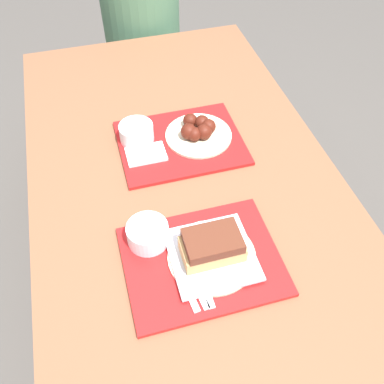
{
  "coord_description": "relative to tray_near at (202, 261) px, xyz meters",
  "views": [
    {
      "loc": [
        -0.21,
        -0.76,
        1.67
      ],
      "look_at": [
        -0.01,
        -0.01,
        0.78
      ],
      "focal_mm": 40.0,
      "sensor_mm": 36.0,
      "label": 1
    }
  ],
  "objects": [
    {
      "name": "picnic_table",
      "position": [
        0.03,
        0.21,
        -0.09
      ],
      "size": [
        0.91,
        1.83,
        0.74
      ],
      "color": "brown",
      "rests_on": "ground_plane"
    },
    {
      "name": "condiment_packet",
      "position": [
        0.01,
        0.07,
        0.01
      ],
      "size": [
        0.04,
        0.03,
        0.01
      ],
      "color": "#3F3F47",
      "rests_on": "tray_near"
    },
    {
      "name": "brisket_sandwich_plate",
      "position": [
        0.03,
        0.0,
        0.04
      ],
      "size": [
        0.22,
        0.22,
        0.09
      ],
      "color": "beige",
      "rests_on": "tray_near"
    },
    {
      "name": "plastic_fork_near",
      "position": [
        -0.04,
        -0.05,
        0.01
      ],
      "size": [
        0.04,
        0.17,
        0.0
      ],
      "color": "white",
      "rests_on": "tray_near"
    },
    {
      "name": "picnic_bench_far",
      "position": [
        0.03,
        1.35,
        -0.36
      ],
      "size": [
        0.86,
        0.28,
        0.46
      ],
      "color": "brown",
      "rests_on": "ground_plane"
    },
    {
      "name": "tray_far",
      "position": [
        0.06,
        0.44,
        0.0
      ],
      "size": [
        0.39,
        0.31,
        0.01
      ],
      "color": "red",
      "rests_on": "picnic_table"
    },
    {
      "name": "wings_plate_far",
      "position": [
        0.12,
        0.45,
        0.03
      ],
      "size": [
        0.21,
        0.21,
        0.06
      ],
      "color": "beige",
      "rests_on": "tray_far"
    },
    {
      "name": "tray_near",
      "position": [
        0.0,
        0.0,
        0.0
      ],
      "size": [
        0.39,
        0.31,
        0.01
      ],
      "color": "red",
      "rests_on": "picnic_table"
    },
    {
      "name": "bowl_coleslaw_far",
      "position": [
        -0.07,
        0.49,
        0.04
      ],
      "size": [
        0.11,
        0.11,
        0.06
      ],
      "color": "silver",
      "rests_on": "tray_far"
    },
    {
      "name": "person_seated_across",
      "position": [
        0.11,
        1.35,
        0.02
      ],
      "size": [
        0.35,
        0.35,
        0.72
      ],
      "color": "#477051",
      "rests_on": "picnic_bench_far"
    },
    {
      "name": "plastic_spoon_near",
      "position": [
        -0.06,
        -0.05,
        0.01
      ],
      "size": [
        0.04,
        0.17,
        0.0
      ],
      "color": "white",
      "rests_on": "tray_near"
    },
    {
      "name": "ground_plane",
      "position": [
        0.03,
        0.21,
        -0.75
      ],
      "size": [
        12.0,
        12.0,
        0.0
      ],
      "primitive_type": "plane",
      "color": "#4C4742"
    },
    {
      "name": "bowl_coleslaw_near",
      "position": [
        -0.12,
        0.09,
        0.04
      ],
      "size": [
        0.11,
        0.11,
        0.06
      ],
      "color": "silver",
      "rests_on": "tray_near"
    },
    {
      "name": "napkin_far",
      "position": [
        -0.06,
        0.41,
        0.01
      ],
      "size": [
        0.12,
        0.08,
        0.01
      ],
      "color": "white",
      "rests_on": "tray_far"
    },
    {
      "name": "plastic_knife_near",
      "position": [
        -0.02,
        -0.05,
        0.01
      ],
      "size": [
        0.02,
        0.17,
        0.0
      ],
      "color": "white",
      "rests_on": "tray_near"
    }
  ]
}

